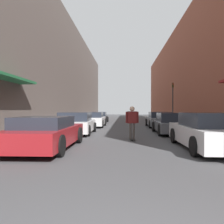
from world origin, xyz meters
TOP-DOWN VIEW (x-y plane):
  - ground at (0.00, 18.53)m, footprint 101.90×101.90m
  - curb_strip_left at (-4.84, 23.16)m, footprint 1.80×46.32m
  - curb_strip_right at (4.84, 23.16)m, footprint 1.80×46.32m
  - building_row_left at (-7.74, 23.16)m, footprint 4.90×46.32m
  - building_row_right at (7.74, 23.15)m, footprint 4.90×46.32m
  - parked_car_left_0 at (-2.96, 6.78)m, footprint 2.05×4.56m
  - parked_car_left_1 at (-2.96, 11.85)m, footprint 2.06×3.96m
  - parked_car_left_2 at (-2.77, 17.47)m, footprint 2.08×4.32m
  - parked_car_left_3 at (-2.88, 23.37)m, footprint 1.87×4.76m
  - parked_car_right_0 at (2.96, 7.05)m, footprint 1.88×4.57m
  - parked_car_right_1 at (2.80, 12.21)m, footprint 1.96×4.25m
  - parked_car_right_2 at (2.92, 17.39)m, footprint 2.04×4.36m
  - skateboarder at (0.31, 9.26)m, footprint 0.62×0.78m
  - traffic_light at (4.74, 20.68)m, footprint 0.16×0.22m

SIDE VIEW (x-z plane):
  - ground at x=0.00m, z-range 0.00..0.00m
  - curb_strip_left at x=-4.84m, z-range 0.00..0.12m
  - curb_strip_right at x=4.84m, z-range 0.00..0.12m
  - parked_car_left_3 at x=-2.88m, z-range -0.02..1.21m
  - parked_car_left_0 at x=-2.96m, z-range 0.00..1.20m
  - parked_car_left_2 at x=-2.77m, z-range -0.01..1.23m
  - parked_car_right_1 at x=2.80m, z-range -0.02..1.25m
  - parked_car_right_2 at x=2.92m, z-range -0.02..1.26m
  - parked_car_left_1 at x=-2.96m, z-range -0.03..1.27m
  - parked_car_right_0 at x=2.96m, z-range -0.03..1.32m
  - skateboarder at x=0.31m, z-range 0.18..1.80m
  - traffic_light at x=4.74m, z-range 0.55..4.54m
  - building_row_right at x=7.74m, z-range 0.00..10.77m
  - building_row_left at x=-7.74m, z-range 0.00..11.29m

